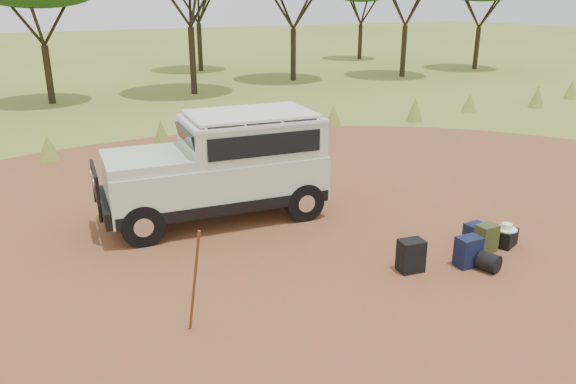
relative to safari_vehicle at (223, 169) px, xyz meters
name	(u,v)px	position (x,y,z in m)	size (l,w,h in m)	color
ground	(315,279)	(0.32, -3.10, -1.01)	(140.00, 140.00, 0.00)	olive
dirt_clearing	(315,278)	(0.32, -3.10, -1.01)	(23.00, 23.00, 0.01)	brown
grass_fringe	(167,137)	(0.43, 5.57, -0.61)	(36.60, 1.60, 0.90)	olive
safari_vehicle	(223,169)	(0.00, 0.00, 0.00)	(4.46, 2.10, 2.10)	beige
walking_staff	(194,282)	(-1.84, -3.70, -0.25)	(0.04, 0.04, 1.55)	brown
backpack_black	(411,256)	(1.81, -3.59, -0.74)	(0.40, 0.29, 0.54)	black
backpack_navy	(468,252)	(2.76, -3.88, -0.76)	(0.39, 0.28, 0.52)	#111836
backpack_olive	(486,238)	(3.46, -3.61, -0.76)	(0.36, 0.26, 0.50)	#2F3E1C
duffel_navy	(475,234)	(3.50, -3.31, -0.81)	(0.36, 0.27, 0.40)	#111836
hard_case	(505,238)	(3.95, -3.60, -0.86)	(0.44, 0.31, 0.31)	black
stuff_sack	(489,262)	(2.94, -4.18, -0.86)	(0.31, 0.31, 0.31)	black
safari_hat	(507,227)	(3.95, -3.60, -0.66)	(0.38, 0.38, 0.11)	beige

